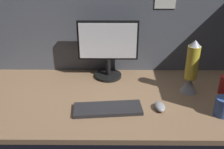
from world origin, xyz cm
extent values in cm
cube|color=#8C6B4C|center=(0.00, 0.00, -1.50)|extent=(180.00, 80.00, 3.00)
cube|color=#565B66|center=(0.00, 37.50, 35.38)|extent=(180.00, 5.00, 70.76)
cylinder|color=black|center=(-9.38, 24.50, 0.90)|extent=(18.00, 18.00, 1.80)
cylinder|color=black|center=(-9.38, 24.50, 7.30)|extent=(3.20, 3.20, 11.00)
cube|color=black|center=(-9.38, 25.50, 25.68)|extent=(39.15, 2.40, 25.76)
cube|color=white|center=(-9.38, 24.10, 25.68)|extent=(36.75, 0.60, 23.36)
cube|color=#262628|center=(-8.71, -15.81, 1.00)|extent=(38.05, 16.39, 2.00)
ellipsoid|color=#99999E|center=(19.74, -14.38, 1.70)|extent=(6.34, 10.01, 3.40)
cylinder|color=#38569E|center=(51.87, -19.37, 5.08)|extent=(8.74, 8.74, 10.17)
cone|color=#A5A5AD|center=(40.26, 5.30, 4.61)|extent=(10.14, 10.14, 9.21)
cylinder|color=gold|center=(40.26, 5.30, 19.35)|extent=(7.37, 7.37, 20.27)
cone|color=#A5A5AD|center=(40.26, 5.30, 31.33)|extent=(6.63, 6.63, 3.69)
camera|label=1|loc=(-5.50, -135.53, 82.44)|focal=42.36mm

